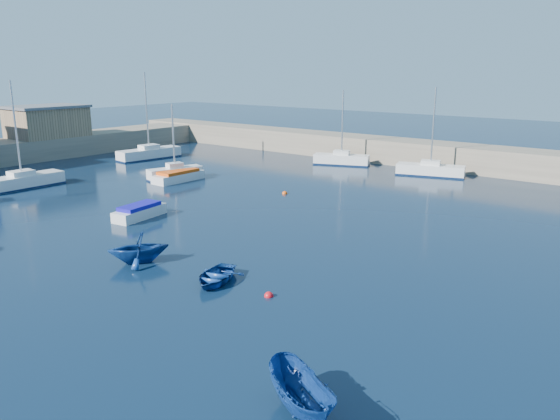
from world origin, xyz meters
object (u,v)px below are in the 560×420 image
Objects in this scene: brick_shed_a at (47,122)px; dinghy_left at (138,248)px; sailboat_6 at (430,170)px; sailboat_5 at (341,159)px; motorboat_1 at (140,212)px; sailboat_4 at (149,153)px; sailboat_3 at (175,173)px; dinghy_right at (302,396)px; dinghy_center at (215,276)px; motorboat_2 at (178,176)px; sailboat_2 at (22,181)px.

brick_shed_a is 42.10m from dinghy_left.
sailboat_5 is at bearing 74.03° from sailboat_6.
sailboat_6 is 29.45m from motorboat_1.
sailboat_4 reaches higher than motorboat_1.
dinghy_left is (38.51, -16.69, -3.25)m from brick_shed_a.
sailboat_5 reaches higher than sailboat_3.
dinghy_left is at bearing 100.58° from dinghy_right.
sailboat_6 is at bearing 75.40° from dinghy_center.
sailboat_4 is 14.35m from motorboat_2.
sailboat_5 is 27.71m from motorboat_1.
sailboat_5 reaches higher than motorboat_2.
motorboat_1 is at bearing -0.56° from sailboat_2.
motorboat_2 is at bearing 166.42° from dinghy_left.
sailboat_3 is 0.89× the size of sailboat_5.
dinghy_left is (16.29, -16.87, 0.23)m from sailboat_3.
sailboat_3 is 1.39× the size of motorboat_2.
sailboat_5 reaches higher than dinghy_center.
brick_shed_a is 1.12× the size of sailboat_3.
sailboat_5 is (20.00, 10.45, -0.02)m from sailboat_4.
dinghy_center is at bearing -11.02° from sailboat_2.
brick_shed_a is 22.50m from sailboat_3.
motorboat_2 is (-7.33, -17.18, -0.14)m from sailboat_5.
dinghy_left is (7.91, -33.54, 0.22)m from sailboat_5.
dinghy_center is (20.57, -15.83, -0.17)m from motorboat_2.
sailboat_4 is (-11.62, 6.21, 0.04)m from sailboat_3.
sailboat_4 reaches higher than motorboat_2.
sailboat_2 is 24.54m from dinghy_left.
motorboat_1 is at bearing -33.71° from sailboat_4.
motorboat_1 is (0.44, -27.71, -0.16)m from sailboat_5.
sailboat_4 is 40.17m from dinghy_center.
dinghy_left is (15.23, -16.36, 0.35)m from motorboat_2.
sailboat_2 is 2.56× the size of dinghy_right.
dinghy_center is (2.96, -33.05, -0.28)m from sailboat_6.
sailboat_5 is at bearing 28.82° from brick_shed_a.
motorboat_2 is (12.67, -6.72, -0.16)m from sailboat_4.
brick_shed_a is 46.89m from dinghy_center.
sailboat_3 reaches higher than motorboat_2.
dinghy_left reaches higher than motorboat_2.
sailboat_5 is 1.88× the size of motorboat_1.
sailboat_5 is 18.67m from motorboat_2.
sailboat_2 reaches higher than brick_shed_a.
sailboat_6 is (30.29, 10.50, -0.04)m from sailboat_4.
sailboat_5 is at bearing 80.49° from sailboat_3.
sailboat_2 is at bearing -106.99° from sailboat_3.
sailboat_3 is 1.67× the size of motorboat_1.
sailboat_5 is (15.96, 27.82, 0.01)m from sailboat_2.
sailboat_4 reaches higher than brick_shed_a.
sailboat_5 reaches higher than motorboat_1.
dinghy_right is (31.36, -22.41, 0.09)m from sailboat_3.
brick_shed_a is at bearing 98.10° from sailboat_5.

